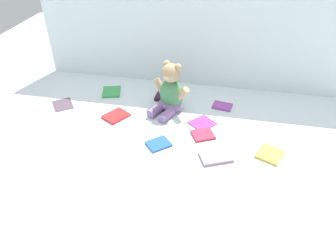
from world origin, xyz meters
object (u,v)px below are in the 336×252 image
(book_case_0, at_px, (111,92))
(book_case_5, at_px, (164,94))
(teddy_bear, at_px, (170,93))
(book_case_9, at_px, (222,106))
(book_case_1, at_px, (116,116))
(book_case_3, at_px, (202,123))
(book_case_4, at_px, (63,104))
(book_case_7, at_px, (203,135))
(book_case_2, at_px, (159,144))
(book_case_6, at_px, (216,157))
(book_case_8, at_px, (270,154))

(book_case_0, height_order, book_case_5, book_case_5)
(teddy_bear, distance_m, book_case_9, 0.29)
(book_case_1, distance_m, book_case_3, 0.43)
(book_case_4, height_order, book_case_7, book_case_7)
(teddy_bear, bearing_deg, book_case_3, -4.26)
(book_case_1, relative_size, book_case_2, 1.17)
(book_case_6, bearing_deg, book_case_1, -136.66)
(book_case_2, distance_m, book_case_5, 0.43)
(book_case_4, bearing_deg, book_case_0, -176.55)
(book_case_0, xyz_separation_m, book_case_9, (0.62, -0.03, 0.00))
(book_case_8, xyz_separation_m, book_case_9, (-0.22, 0.35, 0.00))
(book_case_6, bearing_deg, book_case_0, -149.57)
(book_case_7, bearing_deg, teddy_bear, -161.88)
(book_case_6, bearing_deg, book_case_9, 155.85)
(teddy_bear, relative_size, book_case_3, 2.35)
(book_case_3, xyz_separation_m, book_case_6, (0.08, -0.24, 0.00))
(teddy_bear, height_order, book_case_0, teddy_bear)
(book_case_0, bearing_deg, book_case_4, 24.61)
(book_case_8, bearing_deg, book_case_1, -167.76)
(book_case_1, distance_m, book_case_4, 0.32)
(book_case_3, relative_size, book_case_9, 1.14)
(book_case_0, height_order, book_case_9, same)
(book_case_0, relative_size, book_case_8, 1.10)
(book_case_3, relative_size, book_case_7, 1.14)
(book_case_5, relative_size, book_case_8, 1.26)
(book_case_6, bearing_deg, book_case_8, 81.86)
(book_case_3, xyz_separation_m, book_case_4, (-0.74, 0.02, -0.00))
(book_case_2, height_order, book_case_5, book_case_5)
(book_case_5, height_order, book_case_8, book_case_5)
(book_case_5, height_order, book_case_9, book_case_5)
(book_case_2, relative_size, book_case_5, 0.74)
(book_case_0, xyz_separation_m, book_case_8, (0.84, -0.38, 0.00))
(book_case_5, bearing_deg, book_case_7, -49.50)
(book_case_3, relative_size, book_case_8, 1.04)
(book_case_5, bearing_deg, book_case_2, -79.05)
(book_case_5, xyz_separation_m, book_case_9, (0.32, -0.05, -0.00))
(book_case_4, bearing_deg, book_case_8, 132.67)
(teddy_bear, height_order, book_case_5, teddy_bear)
(book_case_9, bearing_deg, book_case_6, 9.95)
(book_case_0, distance_m, book_case_3, 0.57)
(book_case_0, distance_m, book_case_4, 0.27)
(book_case_1, xyz_separation_m, book_case_9, (0.51, 0.20, -0.00))
(book_case_1, height_order, book_case_6, same)
(book_case_3, xyz_separation_m, book_case_5, (-0.24, 0.22, 0.01))
(book_case_3, relative_size, book_case_5, 0.83)
(book_case_3, relative_size, book_case_4, 0.93)
(teddy_bear, xyz_separation_m, book_case_6, (0.26, -0.34, -0.09))
(book_case_1, bearing_deg, book_case_8, -159.40)
(book_case_1, bearing_deg, book_case_0, -33.26)
(book_case_4, relative_size, book_case_6, 0.89)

